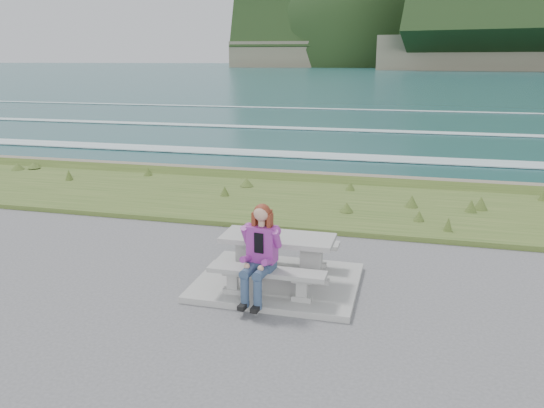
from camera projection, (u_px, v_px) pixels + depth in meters
name	position (u px, v px, depth m)	size (l,w,h in m)	color
concrete_slab	(278.00, 282.00, 8.71)	(2.60, 2.10, 0.10)	#969692
picnic_table	(278.00, 246.00, 8.54)	(1.80, 0.75, 0.75)	#969692
bench_landward	(267.00, 276.00, 7.95)	(1.80, 0.35, 0.45)	#969692
bench_seaward	(288.00, 245.00, 9.26)	(1.80, 0.35, 0.45)	#969692
grass_verge	(325.00, 206.00, 13.39)	(160.00, 4.50, 0.22)	#324E1D
shore_drop	(340.00, 182.00, 16.10)	(160.00, 0.80, 2.20)	#68614E
ocean	(376.00, 149.00, 32.61)	(1600.00, 1600.00, 0.09)	#1B4B4E
seated_woman	(258.00, 267.00, 7.80)	(0.49, 0.77, 1.46)	navy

